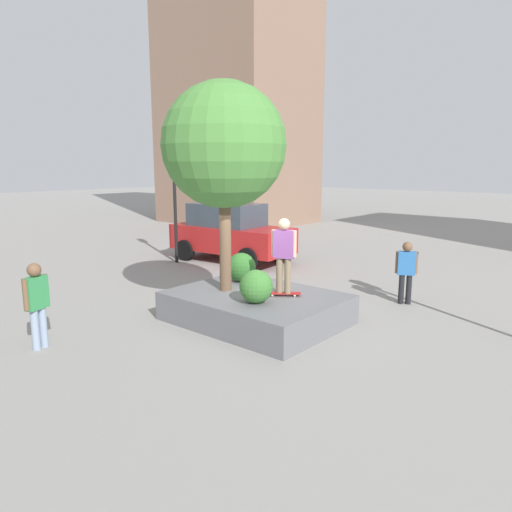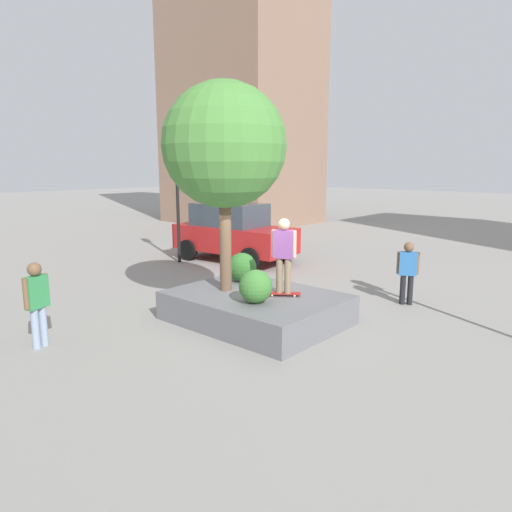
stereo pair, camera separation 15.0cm
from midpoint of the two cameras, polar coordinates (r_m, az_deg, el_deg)
ground_plane at (r=11.67m, az=0.81°, el=-7.34°), size 120.00×120.00×0.00m
planter_ledge at (r=11.26m, az=0.38°, el=-6.21°), size 3.84×2.90×0.68m
plaza_tree at (r=11.13m, az=-3.44°, el=13.05°), size 2.88×2.88×4.85m
boxwood_shrub at (r=10.34m, az=0.37°, el=-3.68°), size 0.74×0.74×0.74m
hedge_clump at (r=12.24m, az=-1.34°, el=-1.36°), size 0.75×0.75×0.75m
skateboard at (r=10.98m, az=3.68°, el=-4.52°), size 0.76×0.66×0.07m
skateboarder at (r=10.76m, az=3.75°, el=0.67°), size 0.54×0.36×1.72m
sedan_parked at (r=18.28m, az=-2.55°, el=2.92°), size 4.89×2.54×2.21m
traffic_light_median at (r=17.98m, az=-9.23°, el=9.76°), size 0.30×0.35×4.94m
passerby_with_bag at (r=13.10m, az=18.06°, el=-1.47°), size 0.51×0.38×1.68m
bystander_watching at (r=10.45m, az=-24.44°, el=-4.71°), size 0.33×0.57×1.76m
office_tower_glass at (r=32.35m, az=-1.67°, el=26.62°), size 8.60×6.70×24.87m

